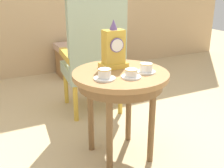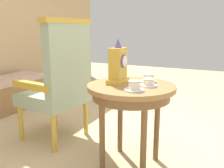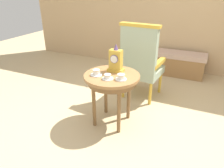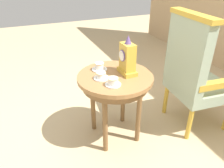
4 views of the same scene
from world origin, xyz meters
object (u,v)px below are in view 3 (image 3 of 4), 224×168
window_bench (180,64)px  teacup_center (121,77)px  teacup_left (96,73)px  mantel_clock (116,61)px  side_table (112,81)px  teacup_right (108,77)px  armchair (141,61)px

window_bench → teacup_center: bearing=-101.2°
teacup_left → mantel_clock: size_ratio=0.41×
side_table → teacup_right: (0.01, -0.13, 0.11)m
armchair → window_bench: 1.32m
side_table → teacup_center: teacup_center is taller
teacup_left → teacup_center: size_ratio=1.09×
teacup_right → armchair: bearing=82.7°
teacup_left → teacup_right: (0.16, -0.05, -0.00)m
side_table → teacup_center: (0.15, -0.08, 0.11)m
mantel_clock → armchair: armchair is taller
side_table → teacup_right: teacup_right is taller
side_table → teacup_center: 0.20m
side_table → teacup_center: bearing=-29.5°
mantel_clock → side_table: bearing=-90.8°
side_table → window_bench: (0.55, 1.95, -0.35)m
teacup_left → armchair: bearing=71.7°
teacup_right → armchair: armchair is taller
teacup_center → armchair: bearing=91.8°
teacup_left → window_bench: bearing=70.8°
teacup_center → armchair: (-0.03, 0.84, -0.09)m
armchair → side_table: bearing=-99.1°
side_table → teacup_left: (-0.16, -0.08, 0.11)m
window_bench → side_table: bearing=-105.8°
side_table → mantel_clock: size_ratio=1.94×
side_table → teacup_left: bearing=-151.6°
teacup_left → teacup_right: size_ratio=1.08×
teacup_left → armchair: size_ratio=0.12×
teacup_center → armchair: size_ratio=0.11×
teacup_left → teacup_right: teacup_left is taller
armchair → teacup_right: bearing=-97.3°
side_table → mantel_clock: mantel_clock is taller
side_table → teacup_left: size_ratio=4.75×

